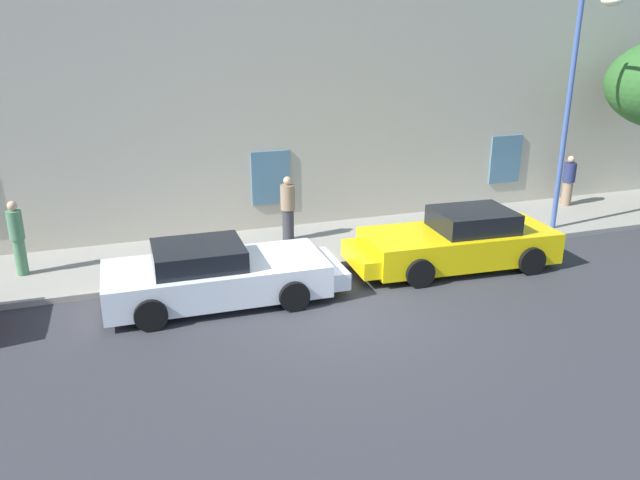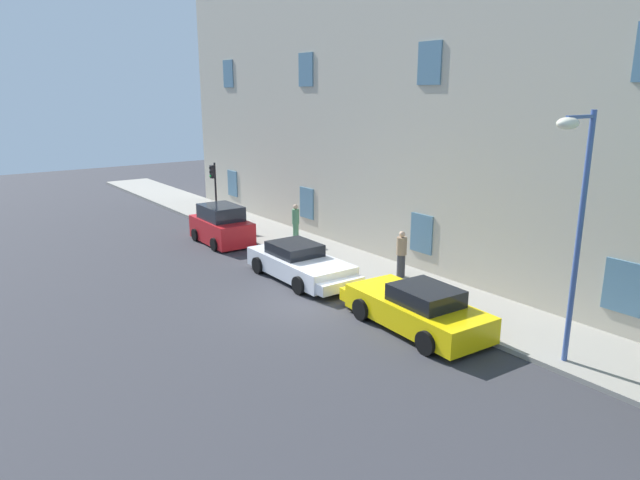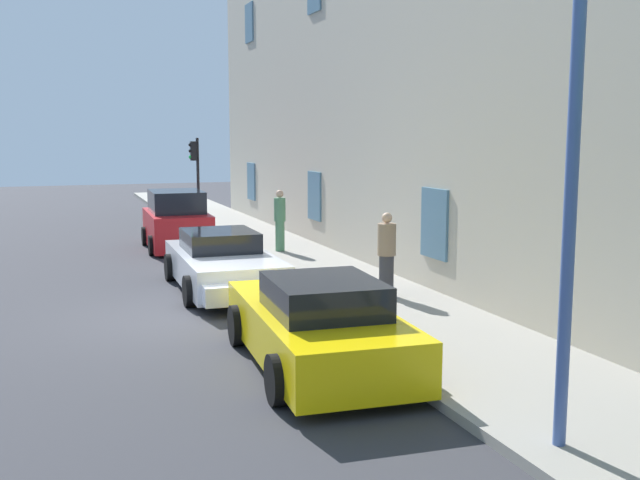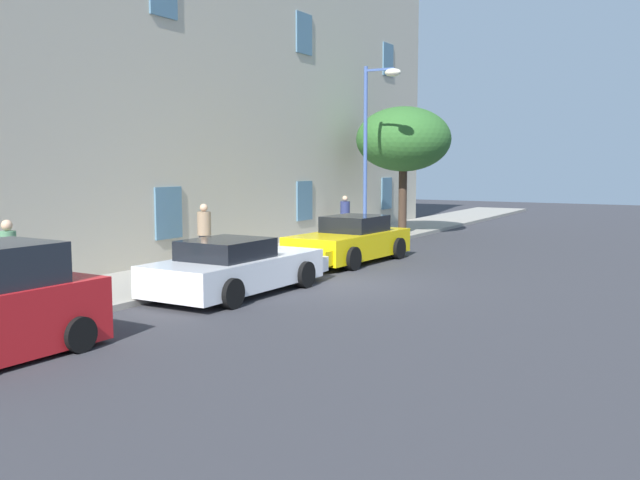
% 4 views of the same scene
% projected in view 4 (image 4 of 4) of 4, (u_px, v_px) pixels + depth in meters
% --- Properties ---
extents(ground_plane, '(80.00, 80.00, 0.00)m').
position_uv_depth(ground_plane, '(331.00, 283.00, 17.67)').
color(ground_plane, '#333338').
extents(sidewalk, '(60.00, 3.20, 0.14)m').
position_uv_depth(sidewalk, '(212.00, 269.00, 19.53)').
color(sidewalk, gray).
rests_on(sidewalk, ground).
extents(building_facade, '(38.20, 4.81, 13.61)m').
position_uv_depth(building_facade, '(108.00, 35.00, 20.64)').
color(building_facade, '#BCB29E').
rests_on(building_facade, ground).
extents(sportscar_red_lead, '(5.12, 2.27, 1.30)m').
position_uv_depth(sportscar_red_lead, '(240.00, 268.00, 16.39)').
color(sportscar_red_lead, white).
rests_on(sportscar_red_lead, ground).
extents(sportscar_yellow_flank, '(5.15, 2.34, 1.41)m').
position_uv_depth(sportscar_yellow_flank, '(346.00, 243.00, 21.30)').
color(sportscar_yellow_flank, yellow).
rests_on(sportscar_yellow_flank, ground).
extents(tree_near_kerb, '(3.87, 3.87, 5.19)m').
position_uv_depth(tree_near_kerb, '(403.00, 140.00, 28.49)').
color(tree_near_kerb, '#38281E').
rests_on(tree_near_kerb, sidewalk).
extents(street_lamp, '(0.44, 1.42, 6.33)m').
position_uv_depth(street_lamp, '(376.00, 123.00, 24.90)').
color(street_lamp, '#3F5999').
rests_on(street_lamp, sidewalk).
extents(pedestrian_admiring, '(0.44, 0.44, 1.77)m').
position_uv_depth(pedestrian_admiring, '(9.00, 262.00, 13.94)').
color(pedestrian_admiring, '#4C7F59').
rests_on(pedestrian_admiring, sidewalk).
extents(pedestrian_strolling, '(0.44, 0.44, 1.75)m').
position_uv_depth(pedestrian_strolling, '(204.00, 234.00, 19.74)').
color(pedestrian_strolling, '#333338').
rests_on(pedestrian_strolling, sidewalk).
extents(pedestrian_bystander, '(0.54, 0.54, 1.60)m').
position_uv_depth(pedestrian_bystander, '(345.00, 215.00, 28.05)').
color(pedestrian_bystander, '#8C7259').
rests_on(pedestrian_bystander, sidewalk).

